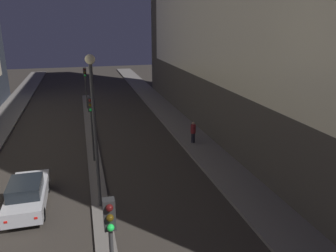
{
  "coord_description": "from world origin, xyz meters",
  "views": [
    {
      "loc": [
        -0.46,
        -3.97,
        8.83
      ],
      "look_at": [
        6.32,
        21.28,
        0.5
      ],
      "focal_mm": 35.0,
      "sensor_mm": 36.0,
      "label": 1
    }
  ],
  "objects_px": {
    "traffic_light_mid": "(91,115)",
    "street_lamp": "(94,114)",
    "pedestrian_on_right_sidewalk": "(193,132)",
    "traffic_light_near": "(111,236)",
    "car_left_lane": "(27,194)",
    "traffic_light_far": "(85,79)"
  },
  "relations": [
    {
      "from": "street_lamp",
      "to": "traffic_light_mid",
      "type": "bearing_deg",
      "value": 90.0
    },
    {
      "from": "pedestrian_on_right_sidewalk",
      "to": "traffic_light_mid",
      "type": "bearing_deg",
      "value": -168.33
    },
    {
      "from": "traffic_light_mid",
      "to": "street_lamp",
      "type": "relative_size",
      "value": 0.58
    },
    {
      "from": "traffic_light_mid",
      "to": "car_left_lane",
      "type": "distance_m",
      "value": 6.39
    },
    {
      "from": "traffic_light_near",
      "to": "car_left_lane",
      "type": "height_order",
      "value": "traffic_light_near"
    },
    {
      "from": "traffic_light_far",
      "to": "pedestrian_on_right_sidewalk",
      "type": "relative_size",
      "value": 2.64
    },
    {
      "from": "traffic_light_mid",
      "to": "street_lamp",
      "type": "xyz_separation_m",
      "value": [
        0.0,
        -5.66,
        1.57
      ]
    },
    {
      "from": "traffic_light_mid",
      "to": "pedestrian_on_right_sidewalk",
      "type": "relative_size",
      "value": 2.64
    },
    {
      "from": "traffic_light_mid",
      "to": "pedestrian_on_right_sidewalk",
      "type": "xyz_separation_m",
      "value": [
        7.36,
        1.52,
        -2.26
      ]
    },
    {
      "from": "traffic_light_mid",
      "to": "traffic_light_far",
      "type": "relative_size",
      "value": 1.0
    },
    {
      "from": "traffic_light_mid",
      "to": "street_lamp",
      "type": "height_order",
      "value": "street_lamp"
    },
    {
      "from": "pedestrian_on_right_sidewalk",
      "to": "street_lamp",
      "type": "bearing_deg",
      "value": -135.7
    },
    {
      "from": "pedestrian_on_right_sidewalk",
      "to": "car_left_lane",
      "type": "bearing_deg",
      "value": -149.62
    },
    {
      "from": "car_left_lane",
      "to": "pedestrian_on_right_sidewalk",
      "type": "bearing_deg",
      "value": 30.38
    },
    {
      "from": "street_lamp",
      "to": "car_left_lane",
      "type": "distance_m",
      "value": 5.36
    },
    {
      "from": "traffic_light_near",
      "to": "car_left_lane",
      "type": "bearing_deg",
      "value": 113.64
    },
    {
      "from": "traffic_light_far",
      "to": "pedestrian_on_right_sidewalk",
      "type": "distance_m",
      "value": 14.79
    },
    {
      "from": "traffic_light_far",
      "to": "traffic_light_near",
      "type": "bearing_deg",
      "value": -90.0
    },
    {
      "from": "traffic_light_near",
      "to": "pedestrian_on_right_sidewalk",
      "type": "height_order",
      "value": "traffic_light_near"
    },
    {
      "from": "traffic_light_near",
      "to": "pedestrian_on_right_sidewalk",
      "type": "distance_m",
      "value": 16.1
    },
    {
      "from": "car_left_lane",
      "to": "pedestrian_on_right_sidewalk",
      "type": "xyz_separation_m",
      "value": [
        10.78,
        6.32,
        0.21
      ]
    },
    {
      "from": "pedestrian_on_right_sidewalk",
      "to": "traffic_light_far",
      "type": "bearing_deg",
      "value": 120.21
    }
  ]
}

